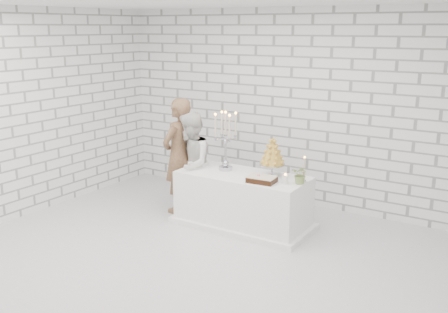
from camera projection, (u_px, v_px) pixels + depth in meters
ground at (198, 257)px, 6.28m from camera, size 6.00×5.00×0.01m
wall_back at (290, 108)px, 7.97m from camera, size 6.00×0.01×3.00m
wall_front at (3, 194)px, 3.87m from camera, size 6.00×0.01×3.00m
wall_left at (26, 113)px, 7.47m from camera, size 0.01×5.00×3.00m
cake_table at (243, 200)px, 7.18m from camera, size 1.80×0.80×0.75m
groom at (179, 156)px, 7.68m from camera, size 0.44×0.65×1.71m
bride at (191, 164)px, 7.54m from camera, size 0.87×0.93×1.53m
candelabra at (226, 141)px, 7.20m from camera, size 0.39×0.39×0.84m
croquembouche at (272, 157)px, 6.94m from camera, size 0.37×0.37×0.54m
chocolate_cake at (262, 179)px, 6.72m from camera, size 0.37×0.28×0.08m
pillar_candle at (285, 179)px, 6.64m from camera, size 0.09×0.09×0.12m
extra_taper at (304, 170)px, 6.72m from camera, size 0.08×0.08×0.32m
flowers at (301, 175)px, 6.63m from camera, size 0.24×0.21×0.25m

